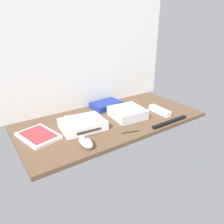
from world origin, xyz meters
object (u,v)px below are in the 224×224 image
object	(u,v)px
mini_computer	(127,113)
stylus_pen	(131,132)
network_router	(106,105)
remote_classic_pad	(80,119)
remote_wand	(160,111)
remote_nunchuk	(86,142)
game_case	(38,136)
game_console	(83,124)
sensor_bar	(170,122)

from	to	relation	value
mini_computer	stylus_pen	size ratio (longest dim) A/B	2.07
mini_computer	network_router	size ratio (longest dim) A/B	0.99
network_router	remote_classic_pad	world-z (taller)	remote_classic_pad
remote_wand	remote_nunchuk	bearing A→B (deg)	-170.46
remote_classic_pad	stylus_pen	world-z (taller)	remote_classic_pad
mini_computer	game_case	world-z (taller)	mini_computer
game_case	network_router	distance (cm)	48.09
game_console	remote_nunchuk	size ratio (longest dim) A/B	2.24
game_console	remote_classic_pad	distance (cm)	3.47
game_console	sensor_bar	world-z (taller)	game_console
game_console	mini_computer	size ratio (longest dim) A/B	1.21
remote_classic_pad	stylus_pen	distance (cm)	25.25
mini_computer	remote_wand	distance (cm)	19.99
network_router	remote_nunchuk	distance (cm)	45.59
remote_classic_pad	sensor_bar	world-z (taller)	remote_classic_pad
remote_nunchuk	remote_classic_pad	xyz separation A→B (cm)	(5.33, 15.45, 3.37)
mini_computer	remote_classic_pad	xyz separation A→B (cm)	(-28.11, 1.59, 2.77)
remote_wand	remote_nunchuk	world-z (taller)	remote_nunchuk
game_case	remote_classic_pad	world-z (taller)	remote_classic_pad
remote_wand	remote_classic_pad	size ratio (longest dim) A/B	0.92
game_console	sensor_bar	bearing A→B (deg)	-21.64
game_console	stylus_pen	xyz separation A→B (cm)	(17.03, -16.94, -1.85)
game_case	sensor_bar	distance (cm)	66.01
network_router	stylus_pen	xyz separation A→B (cm)	(-8.05, -33.93, -1.35)
remote_wand	sensor_bar	distance (cm)	13.78
game_console	mini_computer	distance (cm)	26.89
remote_classic_pad	mini_computer	bearing A→B (deg)	14.01
sensor_bar	mini_computer	bearing A→B (deg)	125.63
game_console	mini_computer	bearing A→B (deg)	1.47
network_router	remote_nunchuk	bearing A→B (deg)	-138.10
game_case	stylus_pen	xyz separation A→B (cm)	(38.07, -20.34, -0.41)
network_router	sensor_bar	world-z (taller)	network_router
game_case	sensor_bar	world-z (taller)	game_case
mini_computer	remote_nunchuk	size ratio (longest dim) A/B	1.86
game_console	remote_nunchuk	bearing A→B (deg)	-107.21
game_console	stylus_pen	bearing A→B (deg)	-39.30
network_router	sensor_bar	bearing A→B (deg)	-71.96
sensor_bar	stylus_pen	bearing A→B (deg)	170.58
game_case	mini_computer	bearing A→B (deg)	-19.72
game_case	network_router	xyz separation A→B (cm)	(46.12, 13.59, 0.94)
remote_nunchuk	sensor_bar	size ratio (longest dim) A/B	0.42
mini_computer	sensor_bar	bearing A→B (deg)	-54.21
network_router	remote_wand	size ratio (longest dim) A/B	1.26
game_case	sensor_bar	xyz separation A→B (cm)	(61.44, -24.14, -0.06)
mini_computer	remote_classic_pad	distance (cm)	28.29
remote_nunchuk	sensor_bar	distance (cm)	47.30
stylus_pen	sensor_bar	bearing A→B (deg)	-9.25
game_console	sensor_bar	distance (cm)	45.44
mini_computer	game_console	bearing A→B (deg)	175.93
game_console	remote_nunchuk	distance (cm)	17.11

